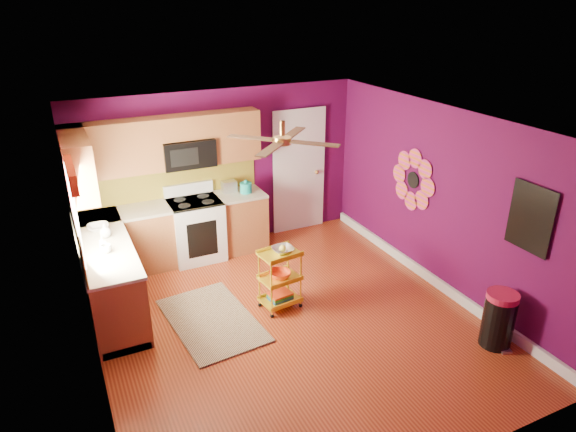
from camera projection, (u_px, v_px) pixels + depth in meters
ground at (290, 321)px, 6.45m from camera, size 5.00×5.00×0.00m
room_envelope at (292, 200)px, 5.81m from camera, size 4.54×5.04×2.52m
lower_cabinets at (149, 252)px, 7.25m from camera, size 2.81×2.31×0.94m
electric_range at (196, 229)px, 7.84m from camera, size 0.76×0.66×1.13m
upper_cabinetry at (140, 151)px, 7.04m from camera, size 2.80×2.30×1.26m
left_window at (72, 192)px, 5.75m from camera, size 0.08×1.35×1.08m
panel_door at (299, 172)px, 8.62m from camera, size 0.95×0.11×2.15m
right_wall_art at (461, 195)px, 6.47m from camera, size 0.04×2.74×1.04m
ceiling_fan at (282, 140)px, 5.70m from camera, size 1.01×1.01×0.26m
shag_rug at (212, 320)px, 6.45m from camera, size 1.10×1.64×0.02m
rolling_cart at (280, 276)px, 6.57m from camera, size 0.54×0.42×0.89m
trash_can at (499, 319)px, 5.89m from camera, size 0.44×0.45×0.69m
teal_kettle at (246, 188)px, 7.95m from camera, size 0.18×0.18×0.21m
toaster at (229, 186)px, 7.98m from camera, size 0.22×0.15×0.18m
soap_bottle_a at (103, 243)px, 6.17m from camera, size 0.08×0.08×0.17m
soap_bottle_b at (105, 230)px, 6.49m from camera, size 0.15×0.15×0.19m
counter_dish at (98, 227)px, 6.71m from camera, size 0.27×0.27×0.07m
counter_cup at (106, 249)px, 6.11m from camera, size 0.13×0.13×0.10m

